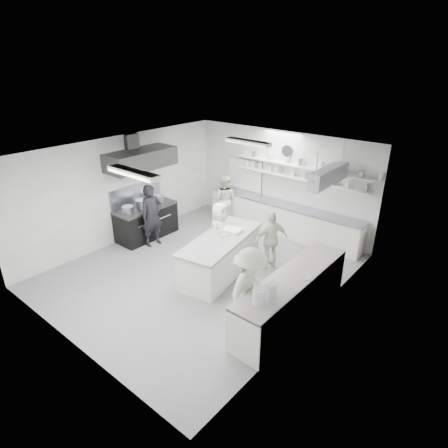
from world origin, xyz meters
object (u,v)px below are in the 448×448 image
Objects in this scene: cook_stove at (152,216)px; right_counter at (291,297)px; cook_back at (225,199)px; stove at (146,222)px; prep_island at (221,256)px; back_counter at (281,218)px.

right_counter is at bearing -85.76° from cook_stove.
cook_back is (0.56, 2.49, -0.10)m from cook_stove.
right_counter is at bearing -6.52° from stove.
stove is 5.28m from right_counter.
cook_stove is at bearing 175.29° from right_counter.
prep_island is (3.03, -0.18, 0.01)m from stove.
right_counter is (5.25, -0.60, 0.02)m from stove.
prep_island is at bearing -80.36° from cook_stove.
right_counter is 1.33× the size of prep_island.
prep_island is at bearing -3.45° from stove.
stove is 2.56m from cook_back.
cook_stove is at bearing 170.33° from prep_island.
cook_back reaches higher than stove.
back_counter is at bearing 124.65° from right_counter.
right_counter is at bearing 124.42° from cook_back.
cook_back is at bearing -3.60° from cook_stove.
back_counter is (2.90, 2.80, 0.01)m from stove.
back_counter is at bearing 43.99° from stove.
cook_stove is at bearing -21.20° from stove.
back_counter is 2.02× the size of prep_island.
right_counter is 4.74m from cook_stove.
cook_stove is at bearing 56.65° from cook_back.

